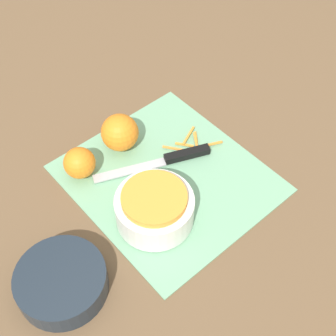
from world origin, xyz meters
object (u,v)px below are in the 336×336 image
Objects in this scene: bowl_speckled at (155,208)px; orange_left at (79,163)px; bowl_dark at (62,282)px; knife at (173,158)px; orange_right at (120,133)px.

bowl_speckled is 0.20m from orange_left.
knife is (0.09, -0.35, -0.01)m from bowl_dark.
bowl_dark is at bearing 138.41° from orange_left.
knife is at bearing -120.41° from orange_left.
bowl_speckled is 2.28× the size of orange_left.
orange_left reaches higher than knife.
knife is 3.00× the size of orange_right.
orange_right reaches higher than orange_left.
orange_right is (0.20, -0.29, 0.02)m from bowl_dark.
bowl_dark reaches higher than knife.
knife is 3.69× the size of orange_left.
orange_left is at bearing -41.59° from bowl_dark.
bowl_dark is at bearing 91.02° from bowl_speckled.
orange_right is (0.11, 0.06, 0.04)m from knife.
orange_left is 0.81× the size of orange_right.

